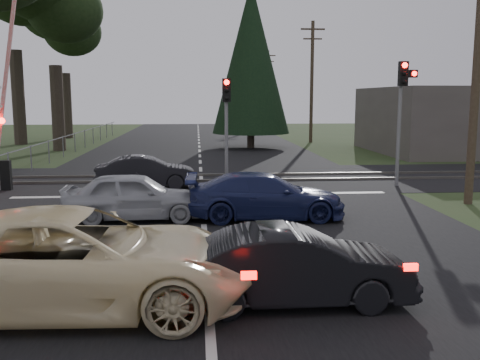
{
  "coord_description": "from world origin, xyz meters",
  "views": [
    {
      "loc": [
        -0.16,
        -10.19,
        3.36
      ],
      "look_at": [
        0.92,
        3.16,
        1.3
      ],
      "focal_mm": 40.0,
      "sensor_mm": 36.0,
      "label": 1
    }
  ],
  "objects": [
    {
      "name": "ground",
      "position": [
        0.0,
        0.0,
        0.0
      ],
      "size": [
        120.0,
        120.0,
        0.0
      ],
      "primitive_type": "plane",
      "color": "#283C1B",
      "rests_on": "ground"
    },
    {
      "name": "road",
      "position": [
        0.0,
        10.0,
        0.01
      ],
      "size": [
        14.0,
        100.0,
        0.01
      ],
      "primitive_type": "cube",
      "color": "black",
      "rests_on": "ground"
    },
    {
      "name": "rail_corridor",
      "position": [
        0.0,
        12.0,
        0.01
      ],
      "size": [
        120.0,
        8.0,
        0.01
      ],
      "primitive_type": "cube",
      "color": "black",
      "rests_on": "ground"
    },
    {
      "name": "stop_line",
      "position": [
        0.0,
        8.2,
        0.01
      ],
      "size": [
        13.0,
        0.35,
        0.0
      ],
      "primitive_type": "cube",
      "color": "silver",
      "rests_on": "ground"
    },
    {
      "name": "rail_near",
      "position": [
        0.0,
        11.2,
        0.05
      ],
      "size": [
        120.0,
        0.12,
        0.1
      ],
      "primitive_type": "cube",
      "color": "#59544C",
      "rests_on": "ground"
    },
    {
      "name": "rail_far",
      "position": [
        0.0,
        12.8,
        0.05
      ],
      "size": [
        120.0,
        0.12,
        0.1
      ],
      "primitive_type": "cube",
      "color": "#59544C",
      "rests_on": "ground"
    },
    {
      "name": "crossing_signal",
      "position": [
        -7.27,
        9.79,
        2.06
      ],
      "size": [
        1.62,
        0.38,
        6.96
      ],
      "color": "slate",
      "rests_on": "ground"
    },
    {
      "name": "traffic_signal_right",
      "position": [
        7.55,
        9.47,
        3.31
      ],
      "size": [
        0.68,
        0.48,
        4.7
      ],
      "color": "slate",
      "rests_on": "ground"
    },
    {
      "name": "traffic_signal_center",
      "position": [
        1.0,
        10.68,
        2.81
      ],
      "size": [
        0.32,
        0.48,
        4.1
      ],
      "color": "slate",
      "rests_on": "ground"
    },
    {
      "name": "utility_pole_near",
      "position": [
        8.5,
        6.0,
        4.73
      ],
      "size": [
        1.8,
        0.26,
        9.0
      ],
      "color": "#4C3D2D",
      "rests_on": "ground"
    },
    {
      "name": "utility_pole_mid",
      "position": [
        8.5,
        30.0,
        4.73
      ],
      "size": [
        1.8,
        0.26,
        9.0
      ],
      "color": "#4C3D2D",
      "rests_on": "ground"
    },
    {
      "name": "utility_pole_far",
      "position": [
        8.5,
        55.0,
        4.73
      ],
      "size": [
        1.8,
        0.26,
        9.0
      ],
      "color": "#4C3D2D",
      "rests_on": "ground"
    },
    {
      "name": "euc_tree_e",
      "position": [
        -11.0,
        36.0,
        9.51
      ],
      "size": [
        6.0,
        6.0,
        13.2
      ],
      "color": "#473D33",
      "rests_on": "ground"
    },
    {
      "name": "conifer_tree",
      "position": [
        3.5,
        26.0,
        5.99
      ],
      "size": [
        5.2,
        5.2,
        11.0
      ],
      "color": "#473D33",
      "rests_on": "ground"
    },
    {
      "name": "fence_left",
      "position": [
        -7.8,
        22.5,
        0.0
      ],
      "size": [
        0.1,
        36.0,
        1.2
      ],
      "primitive_type": null,
      "color": "slate",
      "rests_on": "ground"
    },
    {
      "name": "cream_coupe",
      "position": [
        -2.12,
        -1.77,
        0.8
      ],
      "size": [
        5.84,
        2.84,
        1.6
      ],
      "primitive_type": "imported",
      "rotation": [
        0.0,
        0.0,
        1.54
      ],
      "color": "beige",
      "rests_on": "ground"
    },
    {
      "name": "dark_hatchback",
      "position": [
        1.41,
        -1.88,
        0.63
      ],
      "size": [
        3.83,
        1.37,
        1.26
      ],
      "primitive_type": "imported",
      "rotation": [
        0.0,
        0.0,
        1.58
      ],
      "color": "black",
      "rests_on": "ground"
    },
    {
      "name": "silver_car",
      "position": [
        -1.9,
        4.52,
        0.67
      ],
      "size": [
        3.95,
        1.66,
        1.33
      ],
      "primitive_type": "imported",
      "rotation": [
        0.0,
        0.0,
        1.59
      ],
      "color": "#A6A8AE",
      "rests_on": "ground"
    },
    {
      "name": "blue_sedan",
      "position": [
        1.73,
        4.4,
        0.64
      ],
      "size": [
        4.47,
        1.92,
        1.28
      ],
      "primitive_type": "imported",
      "rotation": [
        0.0,
        0.0,
        1.54
      ],
      "color": "#1A214F",
      "rests_on": "ground"
    },
    {
      "name": "dark_car_far",
      "position": [
        -2.07,
        9.79,
        0.61
      ],
      "size": [
        3.79,
        1.59,
        1.22
      ],
      "primitive_type": "imported",
      "rotation": [
        0.0,
        0.0,
        1.65
      ],
      "color": "black",
      "rests_on": "ground"
    }
  ]
}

